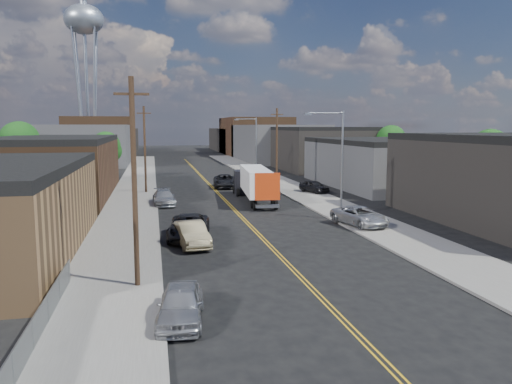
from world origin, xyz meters
name	(u,v)px	position (x,y,z in m)	size (l,w,h in m)	color
ground	(204,178)	(0.00, 60.00, 0.00)	(260.00, 260.00, 0.00)	black
centerline	(216,191)	(0.00, 45.00, 0.01)	(0.32, 120.00, 0.01)	gold
sidewalk_left	(135,193)	(-9.50, 45.00, 0.07)	(5.00, 140.00, 0.15)	slate
sidewalk_right	(293,189)	(9.50, 45.00, 0.07)	(5.00, 140.00, 0.15)	slate
warehouse_brown	(54,167)	(-18.00, 44.00, 3.30)	(12.00, 26.00, 6.60)	#462E1C
industrial_right_b	(384,163)	(22.00, 46.00, 3.05)	(14.00, 24.00, 6.10)	#353538
industrial_right_c	(319,148)	(22.00, 72.00, 3.80)	(14.00, 22.00, 7.60)	black
skyline_left_a	(90,144)	(-20.00, 95.00, 4.00)	(16.00, 30.00, 8.00)	#353538
skyline_right_a	(277,143)	(20.00, 95.00, 4.00)	(16.00, 30.00, 8.00)	#353538
skyline_left_b	(102,137)	(-20.00, 120.00, 5.00)	(16.00, 26.00, 10.00)	#462E1C
skyline_right_b	(255,136)	(20.00, 120.00, 5.00)	(16.00, 26.00, 10.00)	#462E1C
skyline_left_c	(109,141)	(-20.00, 140.00, 3.50)	(16.00, 40.00, 7.00)	black
skyline_right_c	(242,140)	(20.00, 140.00, 3.50)	(16.00, 40.00, 7.00)	black
water_tower	(84,25)	(-22.00, 110.00, 30.65)	(9.00, 9.00, 36.90)	gray
streetlight_near	(338,156)	(7.60, 25.00, 5.33)	(3.39, 0.25, 9.00)	gray
streetlight_far	(254,142)	(7.60, 60.00, 5.33)	(3.39, 0.25, 9.00)	gray
utility_pole_left_near	(134,182)	(-8.20, 10.00, 5.14)	(1.60, 0.26, 10.00)	black
utility_pole_left_far	(145,149)	(-8.20, 45.00, 5.14)	(1.60, 0.26, 10.00)	black
utility_pole_right	(277,147)	(8.20, 48.00, 5.14)	(1.60, 0.26, 10.00)	black
chainlink_fence	(32,336)	(-11.50, 3.50, 0.66)	(0.05, 16.00, 1.22)	slate
tree_left_mid	(20,144)	(-23.94, 55.00, 5.48)	(5.10, 5.04, 8.37)	black
tree_left_far	(106,148)	(-13.94, 62.00, 4.57)	(4.35, 4.20, 6.97)	black
tree_right_near	(490,152)	(30.06, 36.00, 4.87)	(4.60, 4.48, 7.44)	black
tree_right_far	(391,142)	(30.06, 60.00, 5.18)	(4.85, 4.76, 7.91)	black
semi_truck	(253,182)	(2.80, 36.52, 2.01)	(3.24, 13.69, 3.53)	silver
car_left_a	(181,304)	(-6.40, 5.31, 0.74)	(1.76, 4.36, 1.49)	#A1A2A6
car_left_b	(191,234)	(-5.00, 18.00, 0.79)	(1.67, 4.80, 1.58)	#9C8C66
car_left_c	(189,227)	(-5.00, 20.18, 0.82)	(2.71, 5.88, 1.63)	black
car_left_d	(164,198)	(-6.37, 35.60, 0.74)	(2.06, 5.08, 1.47)	#9D9FA2
car_right_lot_a	(360,216)	(8.20, 21.55, 0.87)	(2.39, 5.19, 1.44)	#B4B7BA
car_right_lot_c	(314,186)	(10.78, 40.55, 0.86)	(1.67, 4.14, 1.41)	black
car_ahead_truck	(225,181)	(1.50, 48.32, 0.82)	(2.72, 5.91, 1.64)	black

